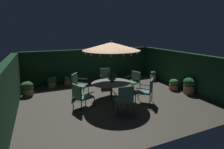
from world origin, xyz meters
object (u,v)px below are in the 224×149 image
(patio_chair_southeast, at_px, (81,95))
(potted_plant_left_near, at_px, (27,88))
(patio_chair_northeast, at_px, (106,77))
(patio_chair_east, at_px, (78,83))
(patio_chair_southwest, at_px, (147,89))
(potted_plant_right_far, at_px, (67,81))
(patio_chair_south, at_px, (124,98))
(potted_plant_right_near, at_px, (153,76))
(centerpiece_planter, at_px, (112,76))
(potted_plant_left_far, at_px, (174,84))
(patio_dining_table, at_px, (111,85))
(potted_plant_back_left, at_px, (190,85))
(potted_plant_front_corner, at_px, (52,81))
(patio_umbrella, at_px, (111,46))
(patio_chair_north, at_px, (134,80))

(patio_chair_southeast, bearing_deg, potted_plant_left_near, 129.98)
(potted_plant_left_near, bearing_deg, patio_chair_northeast, -4.47)
(patio_chair_east, relative_size, patio_chair_southwest, 1.00)
(potted_plant_left_near, bearing_deg, potted_plant_right_far, 24.17)
(patio_chair_south, height_order, potted_plant_right_near, patio_chair_south)
(centerpiece_planter, xyz_separation_m, potted_plant_left_near, (-3.55, 1.69, -0.63))
(centerpiece_planter, height_order, patio_chair_southeast, centerpiece_planter)
(patio_chair_southeast, relative_size, potted_plant_left_far, 1.76)
(patio_chair_south, xyz_separation_m, potted_plant_right_near, (3.59, 3.15, -0.29))
(patio_chair_south, bearing_deg, centerpiece_planter, 81.61)
(patio_dining_table, height_order, potted_plant_back_left, potted_plant_back_left)
(potted_plant_back_left, height_order, potted_plant_front_corner, potted_plant_back_left)
(patio_umbrella, distance_m, patio_chair_east, 2.32)
(patio_chair_southeast, relative_size, potted_plant_left_near, 1.48)
(patio_chair_north, bearing_deg, potted_plant_left_far, -22.14)
(patio_umbrella, bearing_deg, centerpiece_planter, 54.79)
(patio_chair_southwest, bearing_deg, potted_plant_left_near, 147.39)
(potted_plant_right_far, relative_size, potted_plant_left_near, 0.76)
(patio_chair_northeast, height_order, patio_chair_east, patio_chair_east)
(centerpiece_planter, relative_size, potted_plant_right_far, 0.92)
(patio_dining_table, relative_size, potted_plant_right_far, 3.56)
(centerpiece_planter, relative_size, potted_plant_left_far, 0.82)
(patio_chair_northeast, xyz_separation_m, patio_chair_east, (-1.61, -0.64, 0.03))
(potted_plant_right_far, bearing_deg, patio_umbrella, -61.12)
(patio_chair_south, relative_size, potted_plant_front_corner, 1.75)
(potted_plant_left_far, relative_size, potted_plant_left_near, 0.84)
(centerpiece_planter, bearing_deg, patio_chair_south, -98.39)
(centerpiece_planter, distance_m, patio_chair_east, 1.62)
(patio_chair_southeast, height_order, potted_plant_left_near, patio_chair_southeast)
(centerpiece_planter, distance_m, potted_plant_left_near, 3.98)
(patio_chair_east, bearing_deg, potted_plant_left_far, -13.82)
(patio_chair_southwest, relative_size, potted_plant_front_corner, 1.73)
(patio_chair_southeast, distance_m, potted_plant_front_corner, 3.29)
(patio_umbrella, distance_m, potted_plant_back_left, 4.21)
(potted_plant_right_far, bearing_deg, patio_chair_north, -36.38)
(patio_umbrella, distance_m, potted_plant_front_corner, 4.04)
(patio_chair_northeast, distance_m, patio_chair_southeast, 2.73)
(patio_umbrella, xyz_separation_m, patio_chair_northeast, (0.32, 1.53, -1.74))
(potted_plant_back_left, relative_size, potted_plant_front_corner, 1.31)
(potted_plant_left_near, bearing_deg, patio_chair_southeast, -50.02)
(patio_umbrella, height_order, centerpiece_planter, patio_umbrella)
(centerpiece_planter, relative_size, patio_chair_northeast, 0.46)
(patio_chair_northeast, height_order, potted_plant_front_corner, patio_chair_northeast)
(patio_umbrella, bearing_deg, patio_dining_table, -45.14)
(patio_chair_northeast, distance_m, potted_plant_left_near, 3.79)
(patio_chair_northeast, distance_m, patio_chair_south, 3.13)
(patio_dining_table, height_order, patio_umbrella, patio_umbrella)
(patio_dining_table, height_order, patio_chair_south, patio_chair_south)
(potted_plant_right_far, distance_m, potted_plant_left_near, 2.15)
(patio_chair_southwest, xyz_separation_m, potted_plant_right_near, (2.31, 2.68, -0.29))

